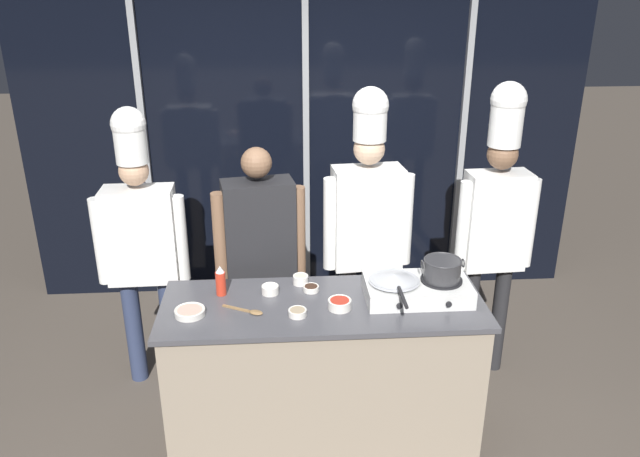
{
  "coord_description": "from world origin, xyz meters",
  "views": [
    {
      "loc": [
        -0.23,
        -3.06,
        2.62
      ],
      "look_at": [
        0.0,
        0.25,
        1.25
      ],
      "focal_mm": 35.0,
      "sensor_mm": 36.0,
      "label": 1
    }
  ],
  "objects_px": {
    "prep_bowl_rice": "(270,289)",
    "person_guest": "(260,247)",
    "frying_pan": "(394,278)",
    "prep_bowl_soy_glaze": "(311,288)",
    "prep_bowl_chili_flakes": "(340,303)",
    "stock_pot": "(442,269)",
    "chef_head": "(141,235)",
    "portable_stove": "(417,289)",
    "chef_sous": "(367,217)",
    "prep_bowl_shrimp": "(190,312)",
    "serving_spoon_slotted": "(251,311)",
    "chef_line": "(496,213)",
    "squeeze_bottle_chili": "(221,281)",
    "prep_bowl_noodles": "(301,279)",
    "prep_bowl_mushrooms": "(298,312)"
  },
  "relations": [
    {
      "from": "prep_bowl_noodles",
      "to": "portable_stove",
      "type": "bearing_deg",
      "value": -18.3
    },
    {
      "from": "frying_pan",
      "to": "prep_bowl_soy_glaze",
      "type": "xyz_separation_m",
      "value": [
        -0.46,
        0.12,
        -0.11
      ]
    },
    {
      "from": "person_guest",
      "to": "prep_bowl_chili_flakes",
      "type": "bearing_deg",
      "value": 115.14
    },
    {
      "from": "chef_head",
      "to": "person_guest",
      "type": "distance_m",
      "value": 0.76
    },
    {
      "from": "chef_sous",
      "to": "prep_bowl_soy_glaze",
      "type": "bearing_deg",
      "value": 46.73
    },
    {
      "from": "frying_pan",
      "to": "chef_head",
      "type": "height_order",
      "value": "chef_head"
    },
    {
      "from": "portable_stove",
      "to": "squeeze_bottle_chili",
      "type": "bearing_deg",
      "value": 174.2
    },
    {
      "from": "prep_bowl_noodles",
      "to": "chef_head",
      "type": "relative_size",
      "value": 0.05
    },
    {
      "from": "portable_stove",
      "to": "serving_spoon_slotted",
      "type": "bearing_deg",
      "value": -173.59
    },
    {
      "from": "prep_bowl_rice",
      "to": "prep_bowl_chili_flakes",
      "type": "bearing_deg",
      "value": -27.68
    },
    {
      "from": "prep_bowl_noodles",
      "to": "chef_sous",
      "type": "distance_m",
      "value": 0.65
    },
    {
      "from": "stock_pot",
      "to": "prep_bowl_shrimp",
      "type": "bearing_deg",
      "value": -175.5
    },
    {
      "from": "prep_bowl_noodles",
      "to": "prep_bowl_rice",
      "type": "bearing_deg",
      "value": -148.54
    },
    {
      "from": "serving_spoon_slotted",
      "to": "person_guest",
      "type": "xyz_separation_m",
      "value": [
        0.04,
        0.66,
        0.09
      ]
    },
    {
      "from": "serving_spoon_slotted",
      "to": "chef_sous",
      "type": "bearing_deg",
      "value": 44.82
    },
    {
      "from": "prep_bowl_chili_flakes",
      "to": "chef_sous",
      "type": "height_order",
      "value": "chef_sous"
    },
    {
      "from": "prep_bowl_rice",
      "to": "person_guest",
      "type": "distance_m",
      "value": 0.45
    },
    {
      "from": "serving_spoon_slotted",
      "to": "chef_sous",
      "type": "height_order",
      "value": "chef_sous"
    },
    {
      "from": "portable_stove",
      "to": "person_guest",
      "type": "bearing_deg",
      "value": 148.52
    },
    {
      "from": "serving_spoon_slotted",
      "to": "prep_bowl_mushrooms",
      "type": "bearing_deg",
      "value": -11.29
    },
    {
      "from": "prep_bowl_shrimp",
      "to": "prep_bowl_chili_flakes",
      "type": "bearing_deg",
      "value": 1.08
    },
    {
      "from": "stock_pot",
      "to": "chef_head",
      "type": "xyz_separation_m",
      "value": [
        -1.78,
        0.62,
        -0.0
      ]
    },
    {
      "from": "prep_bowl_rice",
      "to": "chef_head",
      "type": "xyz_separation_m",
      "value": [
        -0.81,
        0.51,
        0.14
      ]
    },
    {
      "from": "stock_pot",
      "to": "prep_bowl_soy_glaze",
      "type": "height_order",
      "value": "stock_pot"
    },
    {
      "from": "squeeze_bottle_chili",
      "to": "prep_bowl_mushrooms",
      "type": "relative_size",
      "value": 1.8
    },
    {
      "from": "prep_bowl_shrimp",
      "to": "prep_bowl_noodles",
      "type": "relative_size",
      "value": 1.81
    },
    {
      "from": "prep_bowl_noodles",
      "to": "prep_bowl_shrimp",
      "type": "bearing_deg",
      "value": -151.95
    },
    {
      "from": "prep_bowl_shrimp",
      "to": "person_guest",
      "type": "distance_m",
      "value": 0.76
    },
    {
      "from": "squeeze_bottle_chili",
      "to": "prep_bowl_noodles",
      "type": "distance_m",
      "value": 0.47
    },
    {
      "from": "squeeze_bottle_chili",
      "to": "portable_stove",
      "type": "bearing_deg",
      "value": -5.8
    },
    {
      "from": "prep_bowl_soy_glaze",
      "to": "portable_stove",
      "type": "bearing_deg",
      "value": -11.34
    },
    {
      "from": "frying_pan",
      "to": "prep_bowl_rice",
      "type": "relative_size",
      "value": 5.07
    },
    {
      "from": "person_guest",
      "to": "frying_pan",
      "type": "bearing_deg",
      "value": 134.31
    },
    {
      "from": "portable_stove",
      "to": "person_guest",
      "type": "distance_m",
      "value": 1.05
    },
    {
      "from": "chef_sous",
      "to": "chef_line",
      "type": "height_order",
      "value": "chef_line"
    },
    {
      "from": "chef_head",
      "to": "chef_line",
      "type": "relative_size",
      "value": 0.94
    },
    {
      "from": "serving_spoon_slotted",
      "to": "chef_line",
      "type": "distance_m",
      "value": 1.72
    },
    {
      "from": "serving_spoon_slotted",
      "to": "prep_bowl_chili_flakes",
      "type": "bearing_deg",
      "value": 1.27
    },
    {
      "from": "portable_stove",
      "to": "chef_sous",
      "type": "height_order",
      "value": "chef_sous"
    },
    {
      "from": "frying_pan",
      "to": "chef_sous",
      "type": "bearing_deg",
      "value": 96.28
    },
    {
      "from": "stock_pot",
      "to": "prep_bowl_chili_flakes",
      "type": "bearing_deg",
      "value": -170.8
    },
    {
      "from": "chef_head",
      "to": "portable_stove",
      "type": "bearing_deg",
      "value": 158.09
    },
    {
      "from": "prep_bowl_shrimp",
      "to": "prep_bowl_chili_flakes",
      "type": "height_order",
      "value": "prep_bowl_chili_flakes"
    },
    {
      "from": "stock_pot",
      "to": "prep_bowl_shrimp",
      "type": "height_order",
      "value": "stock_pot"
    },
    {
      "from": "prep_bowl_soy_glaze",
      "to": "chef_line",
      "type": "distance_m",
      "value": 1.32
    },
    {
      "from": "prep_bowl_mushrooms",
      "to": "chef_head",
      "type": "distance_m",
      "value": 1.25
    },
    {
      "from": "serving_spoon_slotted",
      "to": "chef_head",
      "type": "xyz_separation_m",
      "value": [
        -0.71,
        0.72,
        0.16
      ]
    },
    {
      "from": "prep_bowl_soy_glaze",
      "to": "prep_bowl_noodles",
      "type": "height_order",
      "value": "prep_bowl_noodles"
    },
    {
      "from": "squeeze_bottle_chili",
      "to": "prep_bowl_rice",
      "type": "bearing_deg",
      "value": -1.5
    },
    {
      "from": "prep_bowl_soy_glaze",
      "to": "prep_bowl_chili_flakes",
      "type": "relative_size",
      "value": 0.71
    }
  ]
}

